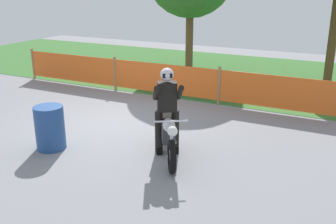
% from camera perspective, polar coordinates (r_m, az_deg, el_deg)
% --- Properties ---
extents(ground, '(24.00, 24.00, 0.02)m').
position_cam_1_polar(ground, '(9.36, -7.85, -1.84)').
color(ground, gray).
extents(grass_verge, '(24.00, 7.54, 0.01)m').
position_cam_1_polar(grass_verge, '(14.81, 6.10, 5.86)').
color(grass_verge, '#386B2D').
rests_on(grass_verge, ground).
extents(barrier_fence, '(10.11, 0.08, 1.05)m').
position_cam_1_polar(barrier_fence, '(11.32, -0.61, 4.83)').
color(barrier_fence, '#997547').
rests_on(barrier_fence, ground).
extents(motorcycle_lead, '(1.15, 1.75, 0.94)m').
position_cam_1_polar(motorcycle_lead, '(7.43, 0.02, -3.27)').
color(motorcycle_lead, black).
rests_on(motorcycle_lead, ground).
extents(rider_lead, '(0.71, 0.79, 1.69)m').
position_cam_1_polar(rider_lead, '(7.46, -0.15, 0.87)').
color(rider_lead, black).
rests_on(rider_lead, ground).
extents(oil_drum, '(0.58, 0.58, 0.88)m').
position_cam_1_polar(oil_drum, '(8.16, -16.73, -2.19)').
color(oil_drum, navy).
rests_on(oil_drum, ground).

